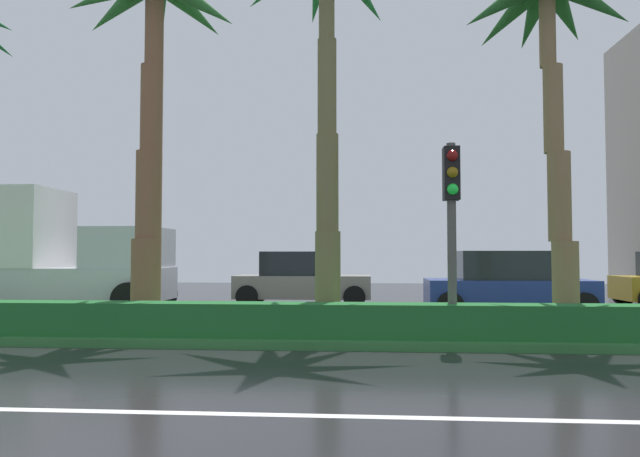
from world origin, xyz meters
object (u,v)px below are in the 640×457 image
Objects in this scene: palm_tree_centre_left at (153,42)px; palm_tree_centre_right at (548,28)px; traffic_signal_median_right at (452,203)px; palm_tree_centre at (328,1)px; car_in_traffic_second at (506,284)px; box_truck_lead at (50,257)px; car_in_traffic_leading at (302,279)px.

palm_tree_centre_left is 7.98m from palm_tree_centre_right.
palm_tree_centre_right is 4.25m from traffic_signal_median_right.
palm_tree_centre_right is at bearing 1.75° from palm_tree_centre.
palm_tree_centre_left is 1.79× the size of car_in_traffic_second.
traffic_signal_median_right reaches higher than car_in_traffic_second.
palm_tree_centre reaches higher than box_truck_lead.
palm_tree_centre reaches higher than palm_tree_centre_left.
palm_tree_centre_left is 3.70m from palm_tree_centre.
palm_tree_centre_right is at bearing -18.35° from box_truck_lead.
box_truck_lead reaches higher than car_in_traffic_leading.
palm_tree_centre_right is 10.51m from car_in_traffic_leading.
traffic_signal_median_right is 6.12m from car_in_traffic_second.
car_in_traffic_second is at bearing 45.02° from palm_tree_centre.
palm_tree_centre is 10.46m from box_truck_lead.
palm_tree_centre_right reaches higher than box_truck_lead.
box_truck_lead is 12.55m from car_in_traffic_second.
palm_tree_centre is 1.29× the size of box_truck_lead.
traffic_signal_median_right is at bearing -22.79° from palm_tree_centre.
car_in_traffic_leading and car_in_traffic_second have the same top height.
palm_tree_centre_right is at bearing 0.35° from palm_tree_centre_left.
palm_tree_centre is at bearing -27.82° from box_truck_lead.
palm_tree_centre is 1.91× the size of car_in_traffic_leading.
box_truck_lead is (-8.04, 4.24, -5.16)m from palm_tree_centre.
car_in_traffic_leading is (-1.29, 7.27, -5.89)m from palm_tree_centre.
palm_tree_centre reaches higher than car_in_traffic_second.
box_truck_lead is at bearing 152.18° from palm_tree_centre.
palm_tree_centre_left is at bearing -151.52° from car_in_traffic_second.
car_in_traffic_second is at bearing 28.48° from palm_tree_centre_left.
traffic_signal_median_right is (-2.07, -1.09, -3.54)m from palm_tree_centre_right.
traffic_signal_median_right is 0.81× the size of car_in_traffic_leading.
palm_tree_centre_right is 1.16× the size of box_truck_lead.
car_in_traffic_second is (0.13, 4.35, -5.26)m from palm_tree_centre_right.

